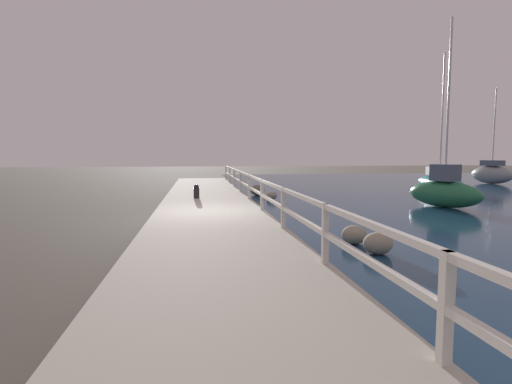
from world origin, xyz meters
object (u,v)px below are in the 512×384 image
sailboat_teal (439,182)px  sailboat_green (445,191)px  sailboat_gray (492,173)px  mooring_bollard (196,191)px

sailboat_teal → sailboat_green: sailboat_teal is taller
sailboat_teal → sailboat_gray: 8.97m
sailboat_gray → sailboat_green: sailboat_green is taller
mooring_bollard → sailboat_gray: 23.66m
sailboat_teal → sailboat_green: size_ratio=1.05×
sailboat_teal → sailboat_gray: (7.43, 5.01, 0.20)m
sailboat_gray → mooring_bollard: bearing=-166.7°
sailboat_teal → sailboat_green: 7.77m
mooring_bollard → sailboat_teal: (14.07, 4.86, -0.06)m
sailboat_teal → sailboat_gray: size_ratio=1.14×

